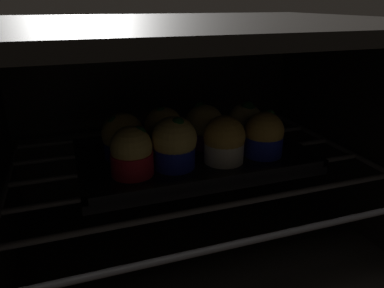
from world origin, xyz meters
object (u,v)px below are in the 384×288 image
Objects in this scene: muffin_row1_col0 at (123,137)px; muffin_row0_col1 at (174,144)px; muffin_row0_col3 at (264,136)px; muffin_row1_col3 at (245,124)px; muffin_row0_col2 at (224,141)px; muffin_row1_col1 at (164,131)px; muffin_row1_col2 at (204,127)px; muffin_row0_col0 at (132,152)px; baking_tray at (192,158)px.

muffin_row0_col1 is at bearing -45.20° from muffin_row1_col0.
muffin_row0_col3 is 0.99× the size of muffin_row1_col3.
muffin_row1_col0 is at bearing 162.57° from muffin_row0_col3.
muffin_row0_col2 is 10.33cm from muffin_row1_col1.
muffin_row1_col2 is (13.46, 0.33, -0.03)cm from muffin_row1_col0.
muffin_row0_col3 is at bearing -17.43° from muffin_row1_col0.
muffin_row1_col1 reaches higher than muffin_row1_col3.
muffin_row0_col2 reaches higher than muffin_row0_col0.
baking_tray is 6.46cm from muffin_row0_col2.
muffin_row1_col3 is at bearing -2.21° from muffin_row1_col1.
muffin_row0_col3 is at bearing 0.51° from muffin_row0_col0.
muffin_row1_col2 is at bearing 1.40° from muffin_row1_col0.
muffin_row0_col3 is 0.98× the size of muffin_row1_col2.
muffin_row0_col1 is 1.10× the size of muffin_row0_col3.
muffin_row0_col0 is at bearing -162.10° from muffin_row1_col3.
muffin_row1_col0 is 0.95× the size of muffin_row1_col1.
muffin_row1_col2 is at bearing 93.24° from muffin_row0_col2.
muffin_row1_col3 is (6.85, 6.79, -0.21)cm from muffin_row0_col2.
muffin_row1_col3 is at bearing -2.90° from muffin_row1_col2.
muffin_row0_col3 is 15.75cm from muffin_row1_col1.
muffin_row1_col2 is 1.01× the size of muffin_row1_col3.
muffin_row0_col3 reaches higher than muffin_row1_col0.
baking_tray is 4.90× the size of muffin_row1_col3.
muffin_row1_col1 reaches higher than muffin_row0_col0.
muffin_row0_col1 is at bearing -139.71° from baking_tray.
baking_tray is at bearing -133.84° from muffin_row1_col2.
muffin_row1_col0 is (-0.16, 6.68, -0.06)cm from muffin_row0_col0.
muffin_row1_col0 is at bearing 134.80° from muffin_row0_col1.
muffin_row1_col2 is at bearing 27.79° from muffin_row0_col0.
muffin_row1_col3 is (14.14, -0.55, -0.24)cm from muffin_row1_col1.
muffin_row0_col1 reaches higher than muffin_row1_col0.
muffin_row1_col1 reaches higher than muffin_row0_col2.
muffin_row1_col3 is (20.71, -0.04, -0.10)cm from muffin_row1_col0.
muffin_row1_col1 is at bearing 134.80° from muffin_row0_col2.
muffin_row1_col3 is (0.03, 6.45, -0.10)cm from muffin_row0_col3.
muffin_row0_col2 is at bearing -135.28° from muffin_row1_col3.
muffin_row1_col1 is (0.26, 6.88, -0.33)cm from muffin_row0_col1.
baking_tray is 4.78× the size of muffin_row1_col1.
muffin_row0_col1 is 1.07× the size of muffin_row1_col1.
baking_tray is at bearing -163.56° from muffin_row1_col3.
muffin_row0_col1 is 1.09× the size of muffin_row0_col2.
muffin_row0_col1 reaches higher than muffin_row0_col3.
muffin_row0_col2 is 1.03× the size of muffin_row1_col0.
muffin_row1_col2 is at bearing 46.16° from baking_tray.
muffin_row0_col1 reaches higher than muffin_row0_col0.
muffin_row0_col2 and muffin_row1_col3 have the same top height.
muffin_row0_col3 is at bearing 2.79° from muffin_row0_col2.
muffin_row0_col2 is at bearing -44.10° from baking_tray.
muffin_row1_col0 is at bearing 91.39° from muffin_row0_col0.
muffin_row0_col1 is 1.08× the size of muffin_row1_col2.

